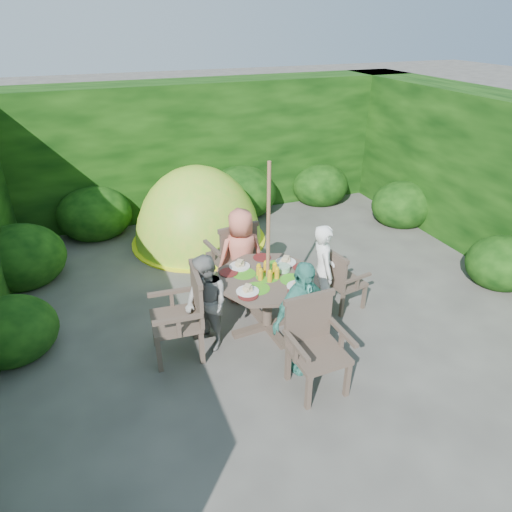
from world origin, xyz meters
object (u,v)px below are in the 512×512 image
object	(u,v)px
parasol_pole	(268,252)
dome_tent	(200,241)
child_left	(206,303)
garden_chair_left	(183,314)
garden_chair_front	(315,343)
child_front	(301,317)
garden_chair_right	(341,279)
patio_table	(268,285)
child_right	(323,271)
child_back	(241,256)
garden_chair_back	(234,255)

from	to	relation	value
parasol_pole	dome_tent	world-z (taller)	parasol_pole
child_left	garden_chair_left	bearing A→B (deg)	-101.53
garden_chair_front	child_front	size ratio (longest dim) A/B	0.74
garden_chair_front	dome_tent	size ratio (longest dim) A/B	0.37
garden_chair_front	garden_chair_right	bearing A→B (deg)	47.08
patio_table	child_front	world-z (taller)	child_front
child_front	dome_tent	size ratio (longest dim) A/B	0.50
child_front	child_right	bearing A→B (deg)	30.55
child_back	dome_tent	world-z (taller)	dome_tent
garden_chair_right	child_back	xyz separation A→B (m)	(-1.17, 0.71, 0.22)
garden_chair_back	child_back	size ratio (longest dim) A/B	0.76
child_front	garden_chair_right	bearing A→B (deg)	21.19
dome_tent	child_back	bearing A→B (deg)	-78.90
garden_chair_right	garden_chair_front	bearing A→B (deg)	129.02
garden_chair_back	dome_tent	world-z (taller)	dome_tent
child_back	garden_chair_right	bearing A→B (deg)	146.89
garden_chair_right	garden_chair_back	distance (m)	1.56
garden_chair_left	garden_chair_right	bearing A→B (deg)	98.90
garden_chair_back	garden_chair_left	bearing A→B (deg)	40.99
parasol_pole	garden_chair_back	world-z (taller)	parasol_pole
patio_table	garden_chair_back	size ratio (longest dim) A/B	1.38
patio_table	child_right	xyz separation A→B (m)	(0.79, 0.06, 0.00)
garden_chair_right	dome_tent	xyz separation A→B (m)	(-1.27, 2.72, -0.45)
child_left	garden_chair_front	bearing A→B (deg)	22.04
garden_chair_back	child_front	world-z (taller)	child_front
garden_chair_left	garden_chair_front	distance (m)	1.53
garden_chair_left	child_left	bearing A→B (deg)	101.51
parasol_pole	garden_chair_left	xyz separation A→B (m)	(-1.08, -0.10, -0.54)
garden_chair_right	child_right	distance (m)	0.36
garden_chair_left	child_back	size ratio (longest dim) A/B	0.78
patio_table	child_right	bearing A→B (deg)	4.64
child_right	child_front	bearing A→B (deg)	149.78
child_right	child_front	size ratio (longest dim) A/B	0.96
child_right	dome_tent	xyz separation A→B (m)	(-0.97, 2.74, -0.65)
garden_chair_right	child_back	bearing A→B (deg)	48.35
garden_chair_back	child_front	size ratio (longest dim) A/B	0.76
child_front	garden_chair_front	bearing A→B (deg)	-103.68
garden_chair_left	garden_chair_front	size ratio (longest dim) A/B	1.05
garden_chair_right	child_right	world-z (taller)	child_right
garden_chair_right	child_front	xyz separation A→B (m)	(-1.04, -0.88, 0.23)
child_right	dome_tent	size ratio (longest dim) A/B	0.48
garden_chair_left	garden_chair_back	size ratio (longest dim) A/B	1.02
patio_table	garden_chair_front	distance (m)	1.10
child_left	child_back	xyz separation A→B (m)	(0.73, 0.86, 0.07)
parasol_pole	child_right	size ratio (longest dim) A/B	1.70
parasol_pole	child_right	world-z (taller)	parasol_pole
child_back	dome_tent	size ratio (longest dim) A/B	0.50
child_right	child_back	size ratio (longest dim) A/B	0.96
garden_chair_front	child_right	world-z (taller)	child_right
garden_chair_back	garden_chair_front	world-z (taller)	garden_chair_back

